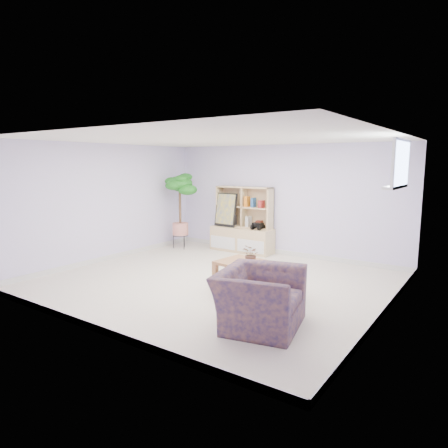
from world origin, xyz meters
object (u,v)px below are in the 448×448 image
Objects in this scene: storage_unit at (242,220)px; floor_tree at (180,211)px; coffee_table at (255,279)px; armchair at (260,294)px.

floor_tree reaches higher than storage_unit.
coffee_table is at bearing -54.08° from storage_unit.
storage_unit is 0.83× the size of floor_tree.
armchair is at bearing -54.91° from storage_unit.
storage_unit is 3.09m from coffee_table.
armchair is at bearing -37.50° from floor_tree.
coffee_table is 1.19m from armchair.
armchair is (3.81, -2.92, -0.48)m from floor_tree.
floor_tree is at bearing 155.87° from coffee_table.
floor_tree is 1.62× the size of armchair.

